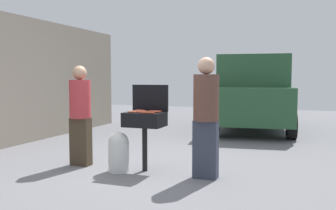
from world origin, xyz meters
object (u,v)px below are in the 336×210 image
object	(u,v)px
hot_dog_4	(140,110)
hot_dog_10	(153,112)
person_left	(80,112)
parked_minivan	(253,93)
hot_dog_7	(151,113)
hot_dog_9	(153,111)
hot_dog_11	(137,111)
hot_dog_1	(143,113)
bbq_grill	(145,121)
hot_dog_0	(145,112)
hot_dog_2	(136,112)
propane_tank	(119,151)
hot_dog_3	(158,111)
hot_dog_5	(142,111)
person_right	(206,113)
hot_dog_8	(156,112)
hot_dog_6	(132,112)

from	to	relation	value
hot_dog_4	hot_dog_10	world-z (taller)	same
person_left	parked_minivan	distance (m)	5.67
hot_dog_10	parked_minivan	distance (m)	5.26
parked_minivan	hot_dog_7	bearing A→B (deg)	74.37
hot_dog_9	hot_dog_11	bearing A→B (deg)	-170.80
hot_dog_9	hot_dog_11	xyz separation A→B (m)	(-0.26, -0.04, 0.00)
hot_dog_9	person_left	bearing A→B (deg)	-175.62
hot_dog_7	hot_dog_10	size ratio (longest dim) A/B	1.00
hot_dog_1	person_left	bearing A→B (deg)	173.59
bbq_grill	hot_dog_11	bearing A→B (deg)	170.71
hot_dog_7	hot_dog_0	bearing A→B (deg)	136.34
hot_dog_2	propane_tank	size ratio (longest dim) A/B	0.21
hot_dog_3	hot_dog_5	xyz separation A→B (m)	(-0.26, -0.02, 0.00)
hot_dog_2	person_right	xyz separation A→B (m)	(1.09, 0.02, 0.01)
bbq_grill	hot_dog_10	bearing A→B (deg)	14.94
hot_dog_1	hot_dog_10	world-z (taller)	same
hot_dog_5	hot_dog_4	bearing A→B (deg)	139.66
hot_dog_1	person_left	world-z (taller)	person_left
person_left	parked_minivan	world-z (taller)	parked_minivan
propane_tank	person_right	distance (m)	1.49
hot_dog_0	hot_dog_2	bearing A→B (deg)	-152.86
hot_dog_5	propane_tank	xyz separation A→B (m)	(-0.28, -0.26, -0.61)
bbq_grill	hot_dog_11	xyz separation A→B (m)	(-0.14, 0.02, 0.16)
hot_dog_8	hot_dog_7	bearing A→B (deg)	-96.55
hot_dog_0	parked_minivan	distance (m)	5.33
hot_dog_11	hot_dog_0	bearing A→B (deg)	-15.24
hot_dog_1	hot_dog_8	bearing A→B (deg)	51.47
parked_minivan	hot_dog_10	bearing A→B (deg)	73.60
bbq_grill	hot_dog_0	xyz separation A→B (m)	(0.02, -0.02, 0.16)
hot_dog_3	person_left	xyz separation A→B (m)	(-1.32, -0.13, -0.04)
hot_dog_2	person_left	xyz separation A→B (m)	(-1.04, 0.05, -0.04)
hot_dog_6	hot_dog_8	xyz separation A→B (m)	(0.33, 0.14, 0.00)
hot_dog_10	hot_dog_6	bearing A→B (deg)	-147.24
hot_dog_1	person_left	size ratio (longest dim) A/B	0.08
hot_dog_11	hot_dog_2	bearing A→B (deg)	-70.71
hot_dog_5	hot_dog_11	xyz separation A→B (m)	(-0.06, -0.05, 0.00)
hot_dog_5	propane_tank	distance (m)	0.72
hot_dog_5	person_right	size ratio (longest dim) A/B	0.07
hot_dog_9	person_right	xyz separation A→B (m)	(0.87, -0.12, 0.01)
parked_minivan	bbq_grill	bearing A→B (deg)	72.30
hot_dog_9	hot_dog_8	bearing A→B (deg)	-38.78
hot_dog_0	hot_dog_2	world-z (taller)	same
hot_dog_6	hot_dog_11	world-z (taller)	same
hot_dog_1	propane_tank	bearing A→B (deg)	-178.07
hot_dog_5	parked_minivan	size ratio (longest dim) A/B	0.03
bbq_grill	hot_dog_2	bearing A→B (deg)	-141.16
hot_dog_10	hot_dog_0	bearing A→B (deg)	-153.28
hot_dog_2	hot_dog_7	world-z (taller)	same
hot_dog_2	hot_dog_4	size ratio (longest dim) A/B	1.00
hot_dog_5	hot_dog_7	xyz separation A→B (m)	(0.25, -0.24, 0.00)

